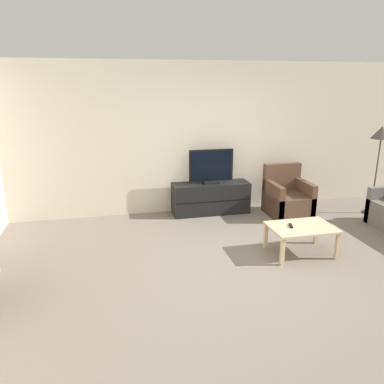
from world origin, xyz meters
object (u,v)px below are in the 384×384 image
at_px(armchair, 287,199).
at_px(tv_stand, 211,198).
at_px(coffee_table, 301,230).
at_px(floor_lamp, 381,138).
at_px(tv, 211,168).
at_px(remote, 291,226).

bearing_deg(armchair, tv_stand, 163.66).
distance_m(tv_stand, coffee_table, 2.09).
height_order(armchair, coffee_table, armchair).
bearing_deg(floor_lamp, armchair, 169.94).
relative_size(tv, armchair, 0.90).
height_order(tv, remote, tv).
bearing_deg(tv_stand, floor_lamp, -12.98).
distance_m(tv, floor_lamp, 3.02).
bearing_deg(floor_lamp, tv, 167.06).
relative_size(tv_stand, coffee_table, 1.58).
distance_m(tv_stand, floor_lamp, 3.18).
distance_m(tv, armchair, 1.50).
xyz_separation_m(tv_stand, remote, (0.62, -1.91, 0.14)).
bearing_deg(remote, tv_stand, 125.79).
xyz_separation_m(tv, remote, (0.62, -1.91, -0.44)).
relative_size(tv_stand, armchair, 1.57).
relative_size(coffee_table, floor_lamp, 0.56).
xyz_separation_m(armchair, remote, (-0.71, -1.52, 0.13)).
bearing_deg(remote, armchair, 82.77).
height_order(tv_stand, remote, tv_stand).
xyz_separation_m(tv, floor_lamp, (2.90, -0.67, 0.54)).
bearing_deg(armchair, tv, 163.75).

